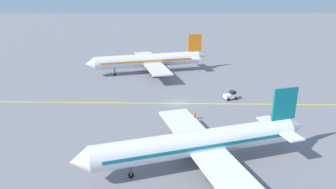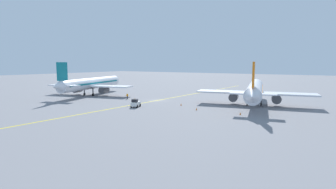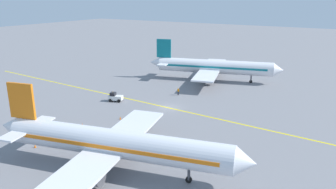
% 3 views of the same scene
% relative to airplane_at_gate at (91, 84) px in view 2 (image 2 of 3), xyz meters
% --- Properties ---
extents(ground_plane, '(400.00, 400.00, 0.00)m').
position_rel_airplane_at_gate_xyz_m(ground_plane, '(25.40, 1.41, -3.71)').
color(ground_plane, slate).
extents(apron_yellow_centreline, '(7.25, 119.83, 0.01)m').
position_rel_airplane_at_gate_xyz_m(apron_yellow_centreline, '(25.40, 1.41, -3.71)').
color(apron_yellow_centreline, yellow).
rests_on(apron_yellow_centreline, ground).
extents(airplane_at_gate, '(28.36, 34.94, 10.60)m').
position_rel_airplane_at_gate_xyz_m(airplane_at_gate, '(0.00, 0.00, 0.00)').
color(airplane_at_gate, white).
rests_on(airplane_at_gate, ground).
extents(airplane_adjacent_stand, '(28.45, 35.20, 10.60)m').
position_rel_airplane_at_gate_xyz_m(airplane_adjacent_stand, '(50.22, 8.25, 0.00)').
color(airplane_adjacent_stand, silver).
rests_on(airplane_adjacent_stand, ground).
extents(baggage_tug_white, '(2.56, 3.33, 2.11)m').
position_rel_airplane_at_gate_xyz_m(baggage_tug_white, '(27.63, -10.52, -2.81)').
color(baggage_tug_white, white).
rests_on(baggage_tug_white, ground).
extents(ground_crew_worker, '(0.34, 0.54, 1.68)m').
position_rel_airplane_at_gate_xyz_m(ground_crew_worker, '(16.62, -1.15, -2.80)').
color(ground_crew_worker, '#23232D').
rests_on(ground_crew_worker, ground).
extents(traffic_cone_near_nose, '(0.32, 0.32, 0.55)m').
position_rel_airplane_at_gate_xyz_m(traffic_cone_near_nose, '(35.53, -2.70, -3.43)').
color(traffic_cone_near_nose, orange).
rests_on(traffic_cone_near_nose, ground).
extents(traffic_cone_mid_apron, '(0.32, 0.32, 0.55)m').
position_rel_airplane_at_gate_xyz_m(traffic_cone_mid_apron, '(51.34, -6.12, -3.43)').
color(traffic_cone_mid_apron, orange).
rests_on(traffic_cone_mid_apron, ground).
extents(traffic_cone_by_wingtip, '(0.32, 0.32, 0.55)m').
position_rel_airplane_at_gate_xyz_m(traffic_cone_by_wingtip, '(41.56, -6.26, -3.43)').
color(traffic_cone_by_wingtip, orange).
rests_on(traffic_cone_by_wingtip, ground).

